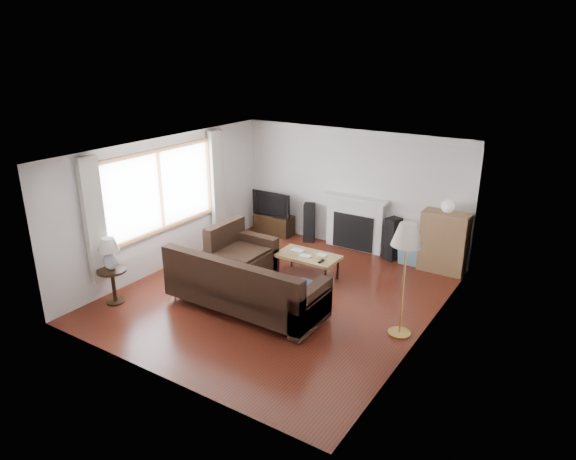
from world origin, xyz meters
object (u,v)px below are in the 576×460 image
Objects in this scene: tv_stand at (274,224)px; sectional_sofa at (245,284)px; bookshelf at (444,242)px; floor_lamp at (404,281)px; side_table at (114,286)px; coffee_table at (308,266)px.

sectional_sofa is (1.63, -3.21, 0.24)m from tv_stand.
tv_stand is 3.85m from bookshelf.
tv_stand is 4.82m from floor_lamp.
floor_lamp is at bearing 14.81° from sectional_sofa.
floor_lamp reaches higher than bookshelf.
bookshelf is 3.92m from sectional_sofa.
bookshelf is 5.96m from side_table.
tv_stand is 4.22m from side_table.
floor_lamp is (2.38, 0.63, 0.41)m from sectional_sofa.
coffee_table is at bearing 155.63° from floor_lamp.
floor_lamp is 2.91× the size of side_table.
coffee_table is (1.84, -1.60, 0.00)m from tv_stand.
tv_stand is at bearing 138.63° from coffee_table.
sectional_sofa reaches higher than side_table.
tv_stand is 0.51× the size of floor_lamp.
side_table is (-1.99, -0.99, -0.16)m from sectional_sofa.
bookshelf is 2.60m from coffee_table.
tv_stand is at bearing -179.72° from bookshelf.
coffee_table is 1.91× the size of side_table.
sectional_sofa reaches higher than coffee_table.
coffee_table is 2.47m from floor_lamp.
floor_lamp is at bearing -24.72° from coffee_table.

